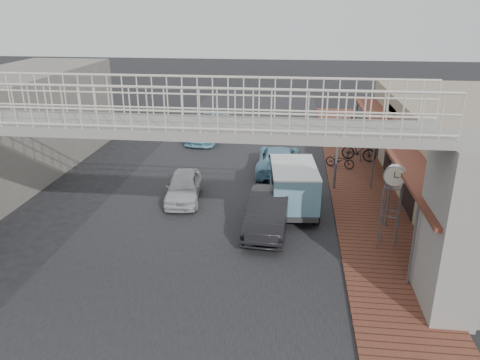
% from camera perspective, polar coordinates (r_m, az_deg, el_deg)
% --- Properties ---
extents(ground, '(120.00, 120.00, 0.00)m').
position_cam_1_polar(ground, '(18.28, -4.06, -6.14)').
color(ground, black).
rests_on(ground, ground).
extents(road_strip, '(10.00, 60.00, 0.01)m').
position_cam_1_polar(road_strip, '(18.27, -4.06, -6.12)').
color(road_strip, black).
rests_on(road_strip, ground).
extents(sidewalk, '(3.00, 40.00, 0.10)m').
position_cam_1_polar(sidewalk, '(20.96, 15.28, -3.06)').
color(sidewalk, brown).
rests_on(sidewalk, ground).
extents(shophouse_row, '(7.20, 18.00, 4.00)m').
position_cam_1_polar(shophouse_row, '(22.37, 26.78, 2.26)').
color(shophouse_row, gray).
rests_on(shophouse_row, ground).
extents(footbridge, '(16.40, 2.40, 6.34)m').
position_cam_1_polar(footbridge, '(13.41, -7.50, -1.64)').
color(footbridge, gray).
rests_on(footbridge, ground).
extents(building_far_left, '(5.00, 14.00, 5.00)m').
position_cam_1_polar(building_far_left, '(26.79, -25.64, 6.29)').
color(building_far_left, gray).
rests_on(building_far_left, ground).
extents(white_hatchback, '(1.86, 3.75, 1.23)m').
position_cam_1_polar(white_hatchback, '(20.92, -6.90, -0.83)').
color(white_hatchback, silver).
rests_on(white_hatchback, ground).
extents(dark_sedan, '(1.75, 4.41, 1.43)m').
position_cam_1_polar(dark_sedan, '(18.11, 3.46, -3.89)').
color(dark_sedan, black).
rests_on(dark_sedan, ground).
extents(angkot_curb, '(2.19, 4.73, 1.31)m').
position_cam_1_polar(angkot_curb, '(24.44, 4.77, 2.55)').
color(angkot_curb, '#75AECB').
rests_on(angkot_curb, ground).
extents(angkot_far, '(2.31, 4.79, 1.34)m').
position_cam_1_polar(angkot_far, '(30.23, -4.06, 6.15)').
color(angkot_far, '#7DC1D9').
rests_on(angkot_far, ground).
extents(angkot_van, '(2.23, 4.28, 2.02)m').
position_cam_1_polar(angkot_van, '(19.65, 6.49, -0.17)').
color(angkot_van, black).
rests_on(angkot_van, ground).
extents(motorcycle_near, '(1.65, 1.13, 0.82)m').
position_cam_1_polar(motorcycle_near, '(25.23, 12.09, 2.39)').
color(motorcycle_near, black).
rests_on(motorcycle_near, sidewalk).
extents(motorcycle_far, '(1.98, 1.17, 1.15)m').
position_cam_1_polar(motorcycle_far, '(26.57, 14.29, 3.50)').
color(motorcycle_far, black).
rests_on(motorcycle_far, sidewalk).
extents(street_clock, '(0.79, 0.74, 3.06)m').
position_cam_1_polar(street_clock, '(16.71, 18.33, 0.04)').
color(street_clock, '#59595B').
rests_on(street_clock, sidewalk).
extents(arrow_sign, '(2.05, 1.33, 3.46)m').
position_cam_1_polar(arrow_sign, '(21.81, 14.11, 5.89)').
color(arrow_sign, '#59595B').
rests_on(arrow_sign, sidewalk).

